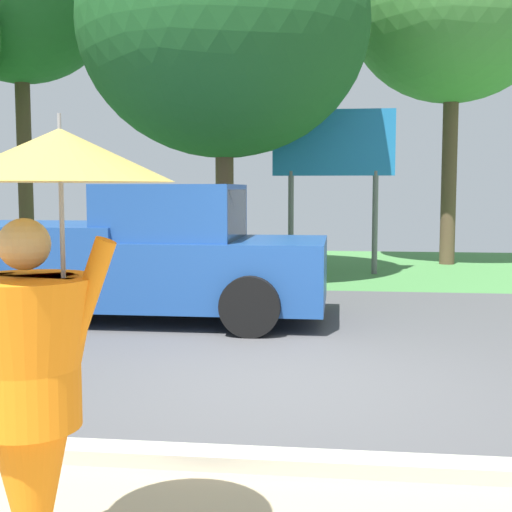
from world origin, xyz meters
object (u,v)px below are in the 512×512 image
monk_pedestrian (36,364)px  pickup_truck (141,257)px  roadside_billboard (333,155)px  tree_center_back (454,7)px  tree_right_far (224,25)px

monk_pedestrian → pickup_truck: (-1.47, 6.60, -0.21)m
pickup_truck → roadside_billboard: 6.40m
tree_center_back → tree_right_far: (-4.88, -3.48, -1.07)m
roadside_billboard → tree_right_far: tree_right_far is taller
roadside_billboard → tree_center_back: bearing=38.3°
monk_pedestrian → roadside_billboard: bearing=79.6°
roadside_billboard → tree_right_far: bearing=-148.4°
monk_pedestrian → pickup_truck: 6.77m
pickup_truck → tree_center_back: size_ratio=0.62×
monk_pedestrian → pickup_truck: size_ratio=0.41×
pickup_truck → tree_right_far: size_ratio=0.69×
tree_center_back → monk_pedestrian: bearing=-105.1°
monk_pedestrian → roadside_billboard: roadside_billboard is taller
pickup_truck → tree_center_back: (5.35, 7.77, 5.20)m
roadside_billboard → tree_center_back: tree_center_back is taller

